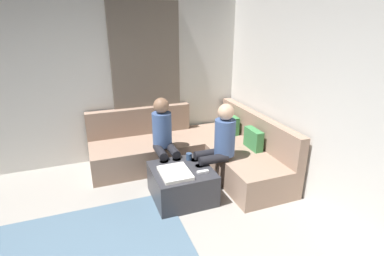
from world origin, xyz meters
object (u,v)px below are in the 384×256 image
at_px(game_remote, 203,172).
at_px(person_on_couch_side, 164,136).
at_px(person_on_couch_back, 218,143).
at_px(ottoman, 182,183).
at_px(sectional_couch, 197,151).
at_px(coffee_mug, 189,156).

xyz_separation_m(game_remote, person_on_couch_side, (-0.77, -0.28, 0.23)).
bearing_deg(person_on_couch_back, game_remote, 129.24).
relative_size(ottoman, person_on_couch_side, 0.63).
height_order(sectional_couch, person_on_couch_back, person_on_couch_back).
height_order(person_on_couch_back, person_on_couch_side, same).
distance_m(ottoman, game_remote, 0.36).
xyz_separation_m(ottoman, game_remote, (0.18, 0.22, 0.22)).
relative_size(ottoman, game_remote, 5.07).
bearing_deg(person_on_couch_back, person_on_couch_side, 51.02).
distance_m(ottoman, coffee_mug, 0.38).
height_order(coffee_mug, person_on_couch_back, person_on_couch_back).
bearing_deg(person_on_couch_side, person_on_couch_back, 141.02).
bearing_deg(coffee_mug, person_on_couch_back, 71.13).
xyz_separation_m(sectional_couch, ottoman, (0.74, -0.50, -0.07)).
distance_m(ottoman, person_on_couch_side, 0.74).
height_order(ottoman, person_on_couch_back, person_on_couch_back).
bearing_deg(person_on_couch_side, ottoman, 96.11).
xyz_separation_m(game_remote, person_on_couch_back, (-0.27, 0.33, 0.23)).
relative_size(person_on_couch_back, person_on_couch_side, 1.00).
bearing_deg(person_on_couch_back, ottoman, 99.47).
xyz_separation_m(ottoman, coffee_mug, (-0.22, 0.18, 0.26)).
height_order(coffee_mug, person_on_couch_side, person_on_couch_side).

